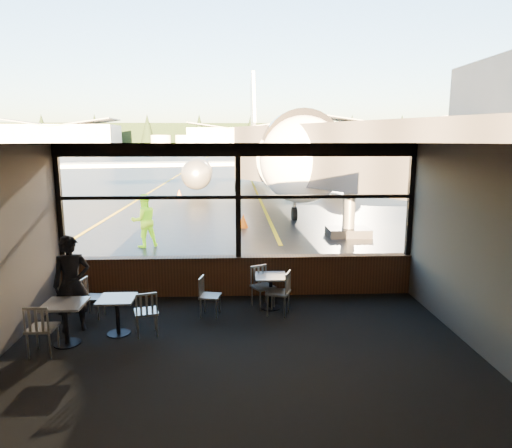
{
  "coord_description": "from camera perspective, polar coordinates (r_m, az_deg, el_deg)",
  "views": [
    {
      "loc": [
        -0.09,
        -10.18,
        3.53
      ],
      "look_at": [
        0.45,
        1.0,
        1.5
      ],
      "focal_mm": 32.0,
      "sensor_mm": 36.0,
      "label": 1
    }
  ],
  "objects": [
    {
      "name": "jet_bridge",
      "position": [
        16.14,
        10.52,
        6.44
      ],
      "size": [
        9.36,
        11.44,
        4.99
      ],
      "primitive_type": null,
      "color": "#2D2C2F",
      "rests_on": "ground_plane"
    },
    {
      "name": "chair_near_w",
      "position": [
        9.46,
        -5.74,
        -9.0
      ],
      "size": [
        0.53,
        0.53,
        0.83
      ],
      "primitive_type": null,
      "rotation": [
        0.0,
        0.0,
        -1.76
      ],
      "color": "#ADA99C",
      "rests_on": "carpet_floor"
    },
    {
      "name": "window_header",
      "position": [
        10.18,
        -2.29,
        9.26
      ],
      "size": [
        8.0,
        0.18,
        0.3
      ],
      "primitive_type": "cube",
      "color": "black",
      "rests_on": "ground"
    },
    {
      "name": "cone_wing",
      "position": [
        30.02,
        -9.58,
        3.84
      ],
      "size": [
        0.33,
        0.33,
        0.46
      ],
      "primitive_type": "cone",
      "color": "#FF6A08",
      "rests_on": "ground_plane"
    },
    {
      "name": "ground_crew",
      "position": [
        15.81,
        -13.83,
        0.41
      ],
      "size": [
        1.09,
        1.01,
        1.8
      ],
      "primitive_type": "imported",
      "rotation": [
        0.0,
        0.0,
        3.63
      ],
      "color": "#BFF219",
      "rests_on": "ground_plane"
    },
    {
      "name": "chair_near_e",
      "position": [
        9.47,
        2.79,
        -8.6
      ],
      "size": [
        0.65,
        0.65,
        0.94
      ],
      "primitive_type": null,
      "rotation": [
        0.0,
        0.0,
        1.23
      ],
      "color": "#B7B3A5",
      "rests_on": "carpet_floor"
    },
    {
      "name": "mullion_left",
      "position": [
        10.96,
        -23.38,
        2.47
      ],
      "size": [
        0.12,
        0.12,
        2.6
      ],
      "primitive_type": "cube",
      "color": "black",
      "rests_on": "ground"
    },
    {
      "name": "mullion_right",
      "position": [
        11.03,
        18.76,
        2.81
      ],
      "size": [
        0.12,
        0.12,
        2.6
      ],
      "primitive_type": "cube",
      "color": "black",
      "rests_on": "ground"
    },
    {
      "name": "treeline",
      "position": [
        220.19,
        -2.8,
        10.93
      ],
      "size": [
        360.0,
        3.0,
        12.0
      ],
      "primitive_type": "cube",
      "color": "black",
      "rests_on": "ground_plane"
    },
    {
      "name": "chair_left_s",
      "position": [
        8.57,
        -25.14,
        -11.75
      ],
      "size": [
        0.51,
        0.51,
        0.92
      ],
      "primitive_type": null,
      "rotation": [
        0.0,
        0.0,
        -0.01
      ],
      "color": "#A9A498",
      "rests_on": "carpet_floor"
    },
    {
      "name": "cafe_table_near",
      "position": [
        9.85,
        1.85,
        -8.48
      ],
      "size": [
        0.66,
        0.66,
        0.73
      ],
      "primitive_type": null,
      "color": "#A19A94",
      "rests_on": "carpet_floor"
    },
    {
      "name": "wall_back",
      "position": [
        4.54,
        -1.44,
        -12.83
      ],
      "size": [
        8.0,
        0.04,
        3.5
      ],
      "primitive_type": "cube",
      "color": "#514941",
      "rests_on": "ground"
    },
    {
      "name": "passenger",
      "position": [
        9.24,
        -22.03,
        -6.94
      ],
      "size": [
        0.78,
        0.66,
        1.83
      ],
      "primitive_type": "imported",
      "rotation": [
        0.0,
        0.0,
        0.38
      ],
      "color": "black",
      "rests_on": "carpet_floor"
    },
    {
      "name": "airliner",
      "position": [
        31.76,
        1.58,
        13.18
      ],
      "size": [
        29.03,
        34.45,
        10.26
      ],
      "primitive_type": null,
      "rotation": [
        0.0,
        0.0,
        0.03
      ],
      "color": "white",
      "rests_on": "ground_plane"
    },
    {
      "name": "ground_plane",
      "position": [
        130.22,
        -2.76,
        8.73
      ],
      "size": [
        520.0,
        520.0,
        0.0
      ],
      "primitive_type": "plane",
      "color": "black",
      "rests_on": "ground"
    },
    {
      "name": "window_sill",
      "position": [
        10.63,
        -2.18,
        -6.56
      ],
      "size": [
        8.0,
        0.28,
        0.9
      ],
      "primitive_type": "cube",
      "color": "#502C18",
      "rests_on": "ground"
    },
    {
      "name": "fuel_tank_b",
      "position": [
        193.2,
        -8.82,
        10.02
      ],
      "size": [
        8.0,
        8.0,
        6.0
      ],
      "primitive_type": "cylinder",
      "color": "silver",
      "rests_on": "ground_plane"
    },
    {
      "name": "fuel_tank_a",
      "position": [
        194.49,
        -11.8,
        9.93
      ],
      "size": [
        8.0,
        8.0,
        6.0
      ],
      "primitive_type": "cylinder",
      "color": "silver",
      "rests_on": "ground_plane"
    },
    {
      "name": "mullion_centre",
      "position": [
        10.26,
        -2.25,
        2.83
      ],
      "size": [
        0.12,
        0.12,
        2.6
      ],
      "primitive_type": "cube",
      "color": "black",
      "rests_on": "ground"
    },
    {
      "name": "cone_nose",
      "position": [
        18.9,
        -1.61,
        0.41
      ],
      "size": [
        0.41,
        0.41,
        0.57
      ],
      "primitive_type": "cone",
      "color": "#FF5908",
      "rests_on": "ground_plane"
    },
    {
      "name": "chair_mid_w",
      "position": [
        9.92,
        -19.69,
        -8.67
      ],
      "size": [
        0.5,
        0.5,
        0.82
      ],
      "primitive_type": null,
      "rotation": [
        0.0,
        0.0,
        -1.7
      ],
      "color": "beige",
      "rests_on": "carpet_floor"
    },
    {
      "name": "wall_right",
      "position": [
        8.45,
        26.3,
        -2.97
      ],
      "size": [
        0.04,
        6.0,
        3.5
      ],
      "primitive_type": "cube",
      "color": "#514941",
      "rests_on": "ground"
    },
    {
      "name": "hangar_left",
      "position": [
        202.63,
        -23.33,
        10.03
      ],
      "size": [
        45.0,
        18.0,
        11.0
      ],
      "primitive_type": null,
      "color": "silver",
      "rests_on": "ground_plane"
    },
    {
      "name": "carpet_floor",
      "position": [
        7.99,
        -1.91,
        -15.86
      ],
      "size": [
        8.0,
        6.0,
        0.01
      ],
      "primitive_type": "cube",
      "color": "black",
      "rests_on": "ground"
    },
    {
      "name": "chair_mid_s",
      "position": [
        8.77,
        -13.56,
        -10.67
      ],
      "size": [
        0.58,
        0.58,
        0.87
      ],
      "primitive_type": null,
      "rotation": [
        0.0,
        0.0,
        0.27
      ],
      "color": "#B1ACA0",
      "rests_on": "carpet_floor"
    },
    {
      "name": "hangar_right",
      "position": [
        197.55,
        15.2,
        10.66
      ],
      "size": [
        50.0,
        20.0,
        12.0
      ],
      "primitive_type": null,
      "color": "silver",
      "rests_on": "ground_plane"
    },
    {
      "name": "cafe_table_mid",
      "position": [
        8.95,
        -16.9,
        -10.97
      ],
      "size": [
        0.64,
        0.64,
        0.71
      ],
      "primitive_type": null,
      "color": "#A09A93",
      "rests_on": "carpet_floor"
    },
    {
      "name": "ceiling",
      "position": [
        7.18,
        -2.08,
        10.03
      ],
      "size": [
        8.0,
        6.0,
        0.04
      ],
      "primitive_type": "cube",
      "color": "#38332D",
      "rests_on": "ground"
    },
    {
      "name": "cafe_table_left",
      "position": [
        8.82,
        -22.66,
        -11.44
      ],
      "size": [
        0.7,
        0.7,
        0.77
      ],
      "primitive_type": null,
      "color": "gray",
      "rests_on": "carpet_floor"
    },
    {
      "name": "fuel_tank_c",
      "position": [
        192.43,
        -5.82,
        10.09
      ],
      "size": [
        8.0,
        8.0,
        6.0
      ],
      "primitive_type": "cylinder",
      "color": "silver",
      "rests_on": "ground_plane"
    },
    {
      "name": "window_transom",
      "position": [
        10.25,
        -2.25,
        3.38
      ],
      "size": [
        8.0,
        0.1,
        0.08
      ],
      "primitive_type": "cube",
      "color": "black",
      "rests_on": "ground"
    },
    {
      "name": "hangar_mid",
      "position": [
        195.18,
        -2.8,
        10.72
      ],
      "size": [
        38.0,
        15.0,
        10.0
      ],
      "primitive_type": null,
      "color": "silver",
      "rests_on": "ground_plane"
    },
    {
      "name": "chair_near_n",
      "position": [
        9.87,
        0.89,
        -7.9
      ],
      "size": [
        0.66,
        0.66,
        0.9
      ],
      "primitive_type": null,
      "rotation": [
        0.0,
        0.0,
        3.62
      ],
      "color": "#B1AB9F",
      "rests_on": "carpet_floor"
    }
  ]
}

